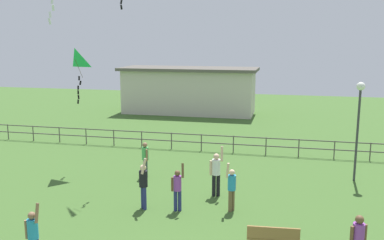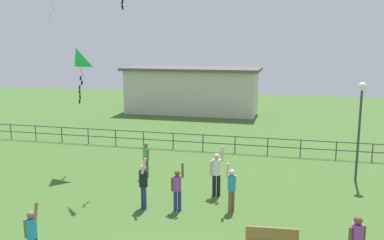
{
  "view_description": "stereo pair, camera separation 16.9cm",
  "coord_description": "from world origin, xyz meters",
  "px_view_note": "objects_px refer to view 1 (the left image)",
  "views": [
    {
      "loc": [
        2.43,
        -8.5,
        6.12
      ],
      "look_at": [
        -0.93,
        6.09,
        3.27
      ],
      "focal_mm": 39.67,
      "sensor_mm": 36.0,
      "label": 1
    },
    {
      "loc": [
        2.59,
        -8.46,
        6.12
      ],
      "look_at": [
        -0.93,
        6.09,
        3.27
      ],
      "focal_mm": 39.67,
      "sensor_mm": 36.0,
      "label": 2
    }
  ],
  "objects_px": {
    "lamppost": "(359,110)",
    "kite_3": "(75,62)",
    "person_5": "(145,157)",
    "person_6": "(143,183)",
    "park_bench": "(273,238)",
    "person_1": "(216,171)",
    "person_3": "(232,187)",
    "person_2": "(177,187)",
    "person_4": "(33,234)"
  },
  "relations": [
    {
      "from": "lamppost",
      "to": "kite_3",
      "type": "relative_size",
      "value": 1.71
    },
    {
      "from": "person_4",
      "to": "kite_3",
      "type": "xyz_separation_m",
      "value": [
        -2.97,
        8.36,
        4.2
      ]
    },
    {
      "from": "lamppost",
      "to": "person_4",
      "type": "relative_size",
      "value": 2.38
    },
    {
      "from": "person_3",
      "to": "person_5",
      "type": "distance_m",
      "value": 5.22
    },
    {
      "from": "lamppost",
      "to": "person_1",
      "type": "height_order",
      "value": "lamppost"
    },
    {
      "from": "person_4",
      "to": "person_6",
      "type": "relative_size",
      "value": 0.93
    },
    {
      "from": "person_5",
      "to": "person_6",
      "type": "xyz_separation_m",
      "value": [
        1.14,
        -3.49,
        0.07
      ]
    },
    {
      "from": "lamppost",
      "to": "kite_3",
      "type": "height_order",
      "value": "kite_3"
    },
    {
      "from": "person_3",
      "to": "person_6",
      "type": "relative_size",
      "value": 0.93
    },
    {
      "from": "person_5",
      "to": "person_6",
      "type": "distance_m",
      "value": 3.67
    },
    {
      "from": "person_2",
      "to": "person_4",
      "type": "bearing_deg",
      "value": -122.24
    },
    {
      "from": "person_5",
      "to": "kite_3",
      "type": "relative_size",
      "value": 0.63
    },
    {
      "from": "park_bench",
      "to": "person_1",
      "type": "bearing_deg",
      "value": 119.89
    },
    {
      "from": "person_2",
      "to": "person_3",
      "type": "xyz_separation_m",
      "value": [
        1.9,
        0.44,
        0.02
      ]
    },
    {
      "from": "kite_3",
      "to": "lamppost",
      "type": "bearing_deg",
      "value": 5.41
    },
    {
      "from": "park_bench",
      "to": "person_5",
      "type": "height_order",
      "value": "person_5"
    },
    {
      "from": "person_3",
      "to": "person_6",
      "type": "bearing_deg",
      "value": -170.55
    },
    {
      "from": "park_bench",
      "to": "person_2",
      "type": "bearing_deg",
      "value": 145.86
    },
    {
      "from": "park_bench",
      "to": "person_6",
      "type": "distance_m",
      "value": 5.3
    },
    {
      "from": "person_4",
      "to": "person_5",
      "type": "bearing_deg",
      "value": 86.71
    },
    {
      "from": "person_1",
      "to": "person_6",
      "type": "distance_m",
      "value": 3.02
    },
    {
      "from": "person_1",
      "to": "person_3",
      "type": "height_order",
      "value": "person_1"
    },
    {
      "from": "person_4",
      "to": "person_3",
      "type": "bearing_deg",
      "value": 46.26
    },
    {
      "from": "kite_3",
      "to": "person_3",
      "type": "bearing_deg",
      "value": -23.66
    },
    {
      "from": "person_5",
      "to": "kite_3",
      "type": "height_order",
      "value": "kite_3"
    },
    {
      "from": "lamppost",
      "to": "person_1",
      "type": "xyz_separation_m",
      "value": [
        -5.62,
        -3.23,
        -2.15
      ]
    },
    {
      "from": "person_5",
      "to": "park_bench",
      "type": "bearing_deg",
      "value": -44.38
    },
    {
      "from": "lamppost",
      "to": "person_3",
      "type": "relative_size",
      "value": 2.37
    },
    {
      "from": "park_bench",
      "to": "person_2",
      "type": "xyz_separation_m",
      "value": [
        -3.49,
        2.37,
        0.44
      ]
    },
    {
      "from": "lamppost",
      "to": "person_4",
      "type": "distance_m",
      "value": 13.72
    },
    {
      "from": "lamppost",
      "to": "person_6",
      "type": "xyz_separation_m",
      "value": [
        -7.99,
        -5.1,
        -2.18
      ]
    },
    {
      "from": "person_3",
      "to": "kite_3",
      "type": "xyz_separation_m",
      "value": [
        -7.73,
        3.39,
        4.19
      ]
    },
    {
      "from": "park_bench",
      "to": "person_4",
      "type": "distance_m",
      "value": 6.72
    },
    {
      "from": "person_4",
      "to": "person_5",
      "type": "distance_m",
      "value": 7.95
    },
    {
      "from": "park_bench",
      "to": "person_5",
      "type": "xyz_separation_m",
      "value": [
        -5.89,
        5.77,
        0.46
      ]
    },
    {
      "from": "person_1",
      "to": "kite_3",
      "type": "bearing_deg",
      "value": 163.59
    },
    {
      "from": "lamppost",
      "to": "park_bench",
      "type": "distance_m",
      "value": 8.5
    },
    {
      "from": "person_2",
      "to": "person_6",
      "type": "height_order",
      "value": "person_6"
    },
    {
      "from": "person_2",
      "to": "person_4",
      "type": "distance_m",
      "value": 5.36
    },
    {
      "from": "park_bench",
      "to": "person_1",
      "type": "height_order",
      "value": "person_1"
    },
    {
      "from": "person_3",
      "to": "kite_3",
      "type": "bearing_deg",
      "value": 156.34
    },
    {
      "from": "park_bench",
      "to": "person_1",
      "type": "distance_m",
      "value": 4.82
    },
    {
      "from": "person_4",
      "to": "person_5",
      "type": "relative_size",
      "value": 1.14
    },
    {
      "from": "park_bench",
      "to": "person_6",
      "type": "xyz_separation_m",
      "value": [
        -4.75,
        2.28,
        0.53
      ]
    },
    {
      "from": "lamppost",
      "to": "person_4",
      "type": "xyz_separation_m",
      "value": [
        -9.59,
        -9.55,
        -2.26
      ]
    },
    {
      "from": "person_3",
      "to": "kite_3",
      "type": "height_order",
      "value": "kite_3"
    },
    {
      "from": "lamppost",
      "to": "person_3",
      "type": "distance_m",
      "value": 7.02
    },
    {
      "from": "person_2",
      "to": "kite_3",
      "type": "distance_m",
      "value": 8.15
    },
    {
      "from": "park_bench",
      "to": "person_2",
      "type": "relative_size",
      "value": 0.85
    },
    {
      "from": "person_2",
      "to": "person_6",
      "type": "xyz_separation_m",
      "value": [
        -1.26,
        -0.09,
        0.09
      ]
    }
  ]
}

